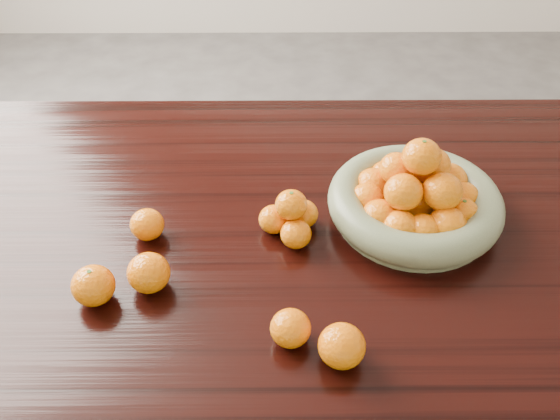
{
  "coord_description": "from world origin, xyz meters",
  "views": [
    {
      "loc": [
        -0.05,
        -0.89,
        1.58
      ],
      "look_at": [
        -0.05,
        -0.02,
        0.83
      ],
      "focal_mm": 40.0,
      "sensor_mm": 36.0,
      "label": 1
    }
  ],
  "objects_px": {
    "dining_table": "(302,266)",
    "fruit_bowl": "(416,199)",
    "orange_pyramid": "(291,218)",
    "loose_orange_0": "(93,286)"
  },
  "relations": [
    {
      "from": "loose_orange_0",
      "to": "dining_table",
      "type": "bearing_deg",
      "value": 24.04
    },
    {
      "from": "dining_table",
      "to": "fruit_bowl",
      "type": "xyz_separation_m",
      "value": [
        0.22,
        0.05,
        0.14
      ]
    },
    {
      "from": "dining_table",
      "to": "orange_pyramid",
      "type": "height_order",
      "value": "orange_pyramid"
    },
    {
      "from": "orange_pyramid",
      "to": "fruit_bowl",
      "type": "bearing_deg",
      "value": 10.09
    },
    {
      "from": "orange_pyramid",
      "to": "loose_orange_0",
      "type": "distance_m",
      "value": 0.38
    },
    {
      "from": "dining_table",
      "to": "loose_orange_0",
      "type": "bearing_deg",
      "value": -155.96
    },
    {
      "from": "dining_table",
      "to": "loose_orange_0",
      "type": "height_order",
      "value": "loose_orange_0"
    },
    {
      "from": "fruit_bowl",
      "to": "orange_pyramid",
      "type": "relative_size",
      "value": 2.94
    },
    {
      "from": "fruit_bowl",
      "to": "loose_orange_0",
      "type": "height_order",
      "value": "fruit_bowl"
    },
    {
      "from": "dining_table",
      "to": "fruit_bowl",
      "type": "bearing_deg",
      "value": 12.21
    }
  ]
}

